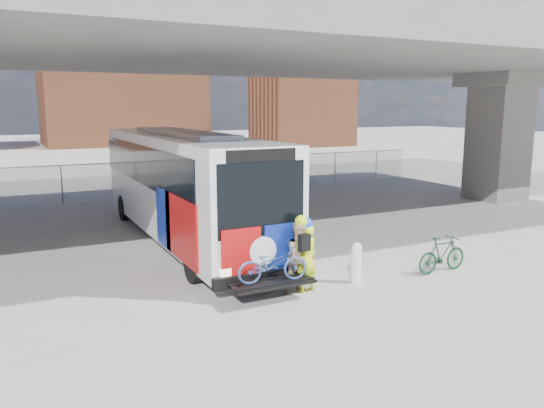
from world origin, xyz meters
TOP-DOWN VIEW (x-y plane):
  - ground at (0.00, 0.00)m, footprint 160.00×160.00m
  - bus at (-2.00, 3.15)m, footprint 2.67×12.96m
  - overpass at (0.00, 4.00)m, footprint 40.00×16.00m
  - chainlink_fence at (0.00, 12.00)m, footprint 30.00×0.06m
  - brick_buildings at (1.23, 48.23)m, footprint 54.00×22.00m
  - smokestack at (14.00, 55.00)m, footprint 2.20×2.20m
  - bollard at (0.54, -3.18)m, footprint 0.28×0.28m
  - cyclist_hivis at (-0.94, -3.18)m, footprint 0.68×0.52m
  - cyclist_tan at (-1.11, -3.19)m, footprint 0.94×0.78m
  - bike_parked at (3.13, -3.55)m, footprint 1.69×0.52m

SIDE VIEW (x-z plane):
  - ground at x=0.00m, z-range 0.00..0.00m
  - bike_parked at x=3.13m, z-range 0.00..1.01m
  - bollard at x=0.54m, z-range 0.04..1.10m
  - cyclist_hivis at x=-0.94m, z-range -0.03..1.81m
  - cyclist_tan at x=-1.11m, z-range -0.05..1.87m
  - chainlink_fence at x=0.00m, z-range -13.58..16.42m
  - bus at x=-2.00m, z-range 0.26..3.95m
  - brick_buildings at x=1.23m, z-range -0.58..11.42m
  - overpass at x=0.00m, z-range 2.57..10.52m
  - smokestack at x=14.00m, z-range 0.00..25.00m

